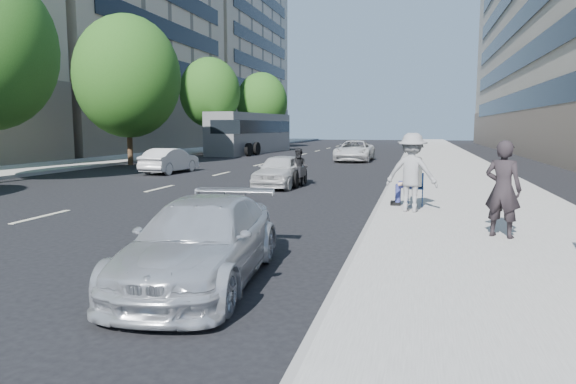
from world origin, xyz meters
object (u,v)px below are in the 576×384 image
(jogger, at_px, (412,172))
(white_sedan_near, at_px, (280,171))
(seated_protester, at_px, (411,178))
(white_sedan_mid, at_px, (170,161))
(pedestrian_woman, at_px, (503,189))
(parked_sedan, at_px, (201,242))
(motorcycle, at_px, (300,169))
(white_sedan_far, at_px, (355,151))
(bus, at_px, (251,134))

(jogger, bearing_deg, white_sedan_near, -39.22)
(seated_protester, bearing_deg, white_sedan_mid, 142.50)
(jogger, xyz_separation_m, white_sedan_near, (-4.75, 5.48, -0.51))
(seated_protester, bearing_deg, pedestrian_woman, -64.68)
(jogger, xyz_separation_m, parked_sedan, (-2.80, -6.13, -0.52))
(pedestrian_woman, bearing_deg, white_sedan_mid, -16.83)
(parked_sedan, distance_m, motorcycle, 11.96)
(white_sedan_mid, bearing_deg, white_sedan_far, -121.65)
(jogger, bearing_deg, bus, -54.89)
(jogger, xyz_separation_m, motorcycle, (-4.09, 5.76, -0.47))
(parked_sedan, xyz_separation_m, white_sedan_mid, (-8.56, 15.83, 0.01))
(bus, bearing_deg, jogger, -59.09)
(pedestrian_woman, distance_m, white_sedan_mid, 17.92)
(jogger, relative_size, parked_sedan, 0.47)
(white_sedan_near, bearing_deg, seated_protester, -41.99)
(jogger, bearing_deg, white_sedan_mid, -30.65)
(pedestrian_woman, height_order, white_sedan_far, pedestrian_woman)
(seated_protester, height_order, jogger, jogger)
(white_sedan_mid, bearing_deg, seated_protester, 146.34)
(seated_protester, distance_m, jogger, 1.01)
(parked_sedan, bearing_deg, pedestrian_woman, 32.99)
(pedestrian_woman, height_order, white_sedan_near, pedestrian_woman)
(jogger, xyz_separation_m, bus, (-13.39, 28.34, 0.53))
(white_sedan_near, relative_size, motorcycle, 1.72)
(parked_sedan, xyz_separation_m, motorcycle, (-1.29, 11.89, 0.05))
(jogger, height_order, parked_sedan, jogger)
(pedestrian_woman, distance_m, white_sedan_near, 10.32)
(white_sedan_mid, height_order, white_sedan_far, white_sedan_far)
(seated_protester, height_order, white_sedan_mid, seated_protester)
(white_sedan_mid, distance_m, motorcycle, 8.27)
(seated_protester, relative_size, jogger, 0.69)
(parked_sedan, relative_size, white_sedan_near, 1.15)
(pedestrian_woman, distance_m, parked_sedan, 5.73)
(white_sedan_near, relative_size, white_sedan_far, 0.74)
(pedestrian_woman, height_order, bus, bus)
(jogger, height_order, white_sedan_near, jogger)
(jogger, relative_size, motorcycle, 0.93)
(pedestrian_woman, xyz_separation_m, white_sedan_near, (-6.43, 8.06, -0.46))
(white_sedan_far, relative_size, motorcycle, 2.33)
(white_sedan_near, bearing_deg, motorcycle, 24.54)
(seated_protester, distance_m, white_sedan_mid, 14.31)
(bus, bearing_deg, seated_protester, -58.31)
(pedestrian_woman, relative_size, bus, 0.15)
(motorcycle, bearing_deg, white_sedan_near, -158.71)
(pedestrian_woman, height_order, white_sedan_mid, pedestrian_woman)
(parked_sedan, bearing_deg, white_sedan_near, 94.19)
(white_sedan_near, bearing_deg, bus, 112.16)
(bus, bearing_deg, white_sedan_near, -63.68)
(white_sedan_far, height_order, bus, bus)
(seated_protester, height_order, white_sedan_far, seated_protester)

